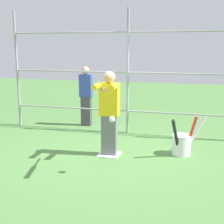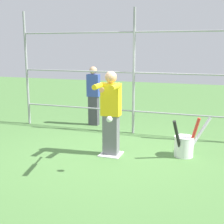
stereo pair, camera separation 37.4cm
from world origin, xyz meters
name	(u,v)px [view 2 (the right image)]	position (x,y,z in m)	size (l,w,h in m)	color
ground_plane	(111,155)	(0.00, 0.00, 0.00)	(24.00, 24.00, 0.00)	#4C7A3D
home_plate	(111,154)	(0.00, 0.00, 0.01)	(0.40, 0.40, 0.02)	white
fence_backstop	(134,73)	(0.00, -1.60, 1.44)	(5.79, 0.06, 2.87)	#939399
batter	(111,111)	(0.00, 0.02, 0.86)	(0.41, 0.54, 1.59)	slate
baseball_bat_swinging	(102,90)	(-0.18, 0.93, 1.38)	(0.35, 0.86, 0.16)	black
softball_in_flight	(109,119)	(-0.29, 0.92, 0.93)	(0.10, 0.10, 0.10)	white
bat_bucket	(185,145)	(-1.33, -0.36, 0.22)	(0.67, 0.72, 0.77)	white
bystander_behind_fence	(93,95)	(1.18, -2.02, 0.79)	(0.32, 0.20, 1.53)	#3F3F47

